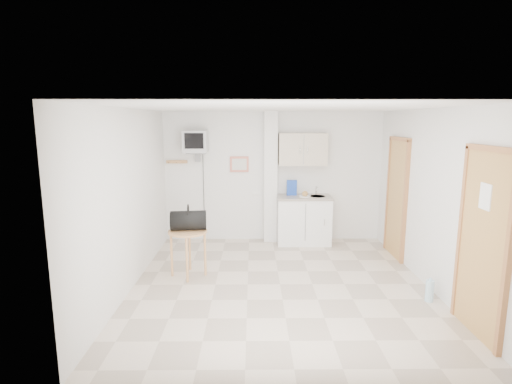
{
  "coord_description": "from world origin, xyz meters",
  "views": [
    {
      "loc": [
        -0.39,
        -5.43,
        2.34
      ],
      "look_at": [
        -0.34,
        0.6,
        1.25
      ],
      "focal_mm": 28.0,
      "sensor_mm": 36.0,
      "label": 1
    }
  ],
  "objects_px": {
    "crt_television": "(196,142)",
    "water_bottle": "(430,291)",
    "round_table": "(188,237)",
    "duffel_bag": "(188,220)"
  },
  "relations": [
    {
      "from": "duffel_bag",
      "to": "round_table",
      "type": "bearing_deg",
      "value": -108.11
    },
    {
      "from": "crt_television",
      "to": "water_bottle",
      "type": "height_order",
      "value": "crt_television"
    },
    {
      "from": "round_table",
      "to": "duffel_bag",
      "type": "relative_size",
      "value": 1.28
    },
    {
      "from": "round_table",
      "to": "duffel_bag",
      "type": "bearing_deg",
      "value": 78.0
    },
    {
      "from": "duffel_bag",
      "to": "water_bottle",
      "type": "xyz_separation_m",
      "value": [
        3.28,
        -0.94,
        -0.72
      ]
    },
    {
      "from": "crt_television",
      "to": "water_bottle",
      "type": "bearing_deg",
      "value": -37.46
    },
    {
      "from": "round_table",
      "to": "water_bottle",
      "type": "distance_m",
      "value": 3.44
    },
    {
      "from": "crt_television",
      "to": "round_table",
      "type": "height_order",
      "value": "crt_television"
    },
    {
      "from": "crt_television",
      "to": "round_table",
      "type": "xyz_separation_m",
      "value": [
        0.08,
        -1.68,
        -1.33
      ]
    },
    {
      "from": "crt_television",
      "to": "water_bottle",
      "type": "relative_size",
      "value": 6.71
    }
  ]
}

